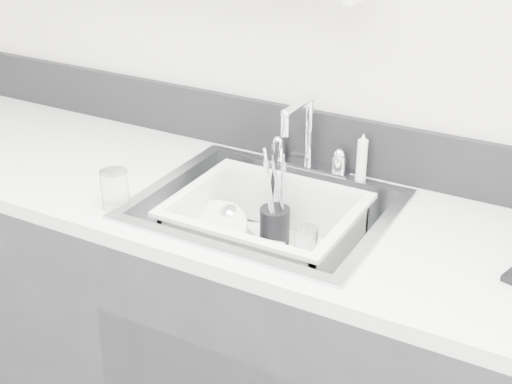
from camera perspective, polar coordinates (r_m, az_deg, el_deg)
The scene contains 12 objects.
counter_run at distance 2.09m, azimuth 0.68°, elevation -12.30°, with size 3.20×0.62×0.92m.
backsplash at distance 2.04m, azimuth 4.74°, elevation 4.35°, with size 3.20×0.02×0.16m, color black.
sink at distance 1.88m, azimuth 0.74°, elevation -3.49°, with size 0.64×0.52×0.20m, color silver, non-canonical shape.
faucet at distance 2.01m, azimuth 4.09°, elevation 3.33°, with size 0.26×0.18×0.23m.
side_sprayer at distance 1.95m, azimuth 8.47°, elevation 2.76°, with size 0.03×0.03×0.14m, color white.
wash_tub at distance 1.86m, azimuth 0.77°, elevation -3.25°, with size 0.47×0.38×0.18m, color white, non-canonical shape.
plate_stack at distance 1.92m, azimuth -3.55°, elevation -3.92°, with size 0.26×0.25×0.10m.
utensil_cup at distance 1.94m, azimuth 1.50°, elevation -2.48°, with size 0.08×0.08×0.28m.
ladle at distance 1.90m, azimuth -1.95°, elevation -3.74°, with size 0.30×0.11×0.09m, color silver, non-canonical shape.
tumbler_in_tub at distance 1.88m, azimuth 4.03°, elevation -4.13°, with size 0.06×0.06×0.09m, color white.
tumbler_counter at distance 1.84m, azimuth -11.22°, elevation 0.21°, with size 0.07×0.07×0.10m, color white.
bowl_small at distance 1.81m, azimuth 1.24°, elevation -6.48°, with size 0.10×0.10×0.03m, color white.
Camera 1 is at (0.76, -0.24, 1.77)m, focal length 50.00 mm.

